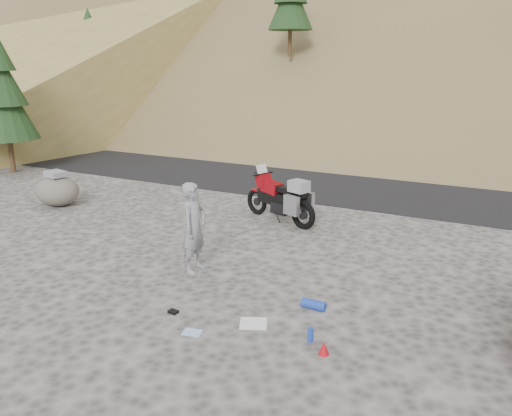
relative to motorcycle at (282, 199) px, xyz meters
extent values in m
plane|color=#3F3D3A|center=(-0.42, -3.55, -0.60)|extent=(140.00, 140.00, 0.00)
cube|color=black|center=(-0.42, 5.45, -0.60)|extent=(120.00, 7.00, 0.05)
cube|color=olive|center=(-30.42, 16.45, 1.40)|extent=(45.29, 46.00, 24.26)
cylinder|color=#392215|center=(-4.42, 10.45, 4.29)|extent=(0.17, 0.17, 1.40)
cone|color=black|center=(-4.42, 10.45, 5.84)|extent=(2.00, 2.00, 2.25)
cylinder|color=#392215|center=(-18.42, 12.45, 2.96)|extent=(0.15, 0.15, 1.26)
cone|color=black|center=(-18.42, 12.45, 4.35)|extent=(1.80, 1.80, 2.03)
cone|color=black|center=(-18.42, 12.45, 5.12)|extent=(1.35, 1.35, 1.58)
cone|color=black|center=(-18.42, 12.45, 5.89)|extent=(0.90, 0.90, 1.13)
cylinder|color=#392215|center=(-11.42, 0.95, 0.17)|extent=(0.18, 0.18, 1.54)
cone|color=black|center=(-11.42, 0.95, 1.87)|extent=(2.20, 2.20, 2.47)
cone|color=black|center=(-11.42, 0.95, 2.80)|extent=(1.65, 1.65, 1.93)
torus|color=black|center=(-0.89, 0.32, -0.25)|extent=(0.71, 0.36, 0.70)
cylinder|color=black|center=(-0.89, 0.32, -0.25)|extent=(0.22, 0.13, 0.21)
torus|color=black|center=(0.67, -0.23, -0.25)|extent=(0.75, 0.39, 0.75)
cylinder|color=black|center=(0.67, -0.23, -0.25)|extent=(0.25, 0.16, 0.23)
cylinder|color=black|center=(-0.81, 0.29, 0.14)|extent=(0.40, 0.19, 0.86)
cylinder|color=black|center=(-0.67, 0.24, 0.55)|extent=(0.27, 0.64, 0.05)
cube|color=black|center=(-0.14, 0.05, -0.02)|extent=(1.29, 0.67, 0.32)
cube|color=black|center=(-0.04, 0.01, -0.23)|extent=(0.56, 0.46, 0.30)
cube|color=maroon|center=(-0.37, 0.13, 0.25)|extent=(0.63, 0.49, 0.33)
cube|color=maroon|center=(-0.64, 0.23, 0.38)|extent=(0.42, 0.45, 0.38)
cube|color=silver|center=(-0.71, 0.25, 0.65)|extent=(0.22, 0.34, 0.27)
cube|color=black|center=(0.11, -0.04, 0.27)|extent=(0.63, 0.42, 0.13)
cube|color=black|center=(0.50, -0.17, 0.23)|extent=(0.42, 0.31, 0.11)
cube|color=#B9B9BE|center=(0.44, -0.45, 0.01)|extent=(0.44, 0.26, 0.48)
cube|color=#B9B9BE|center=(0.63, 0.07, 0.01)|extent=(0.44, 0.26, 0.48)
cube|color=gray|center=(0.52, -0.18, 0.44)|extent=(0.54, 0.49, 0.28)
cube|color=maroon|center=(-0.89, 0.32, 0.07)|extent=(0.34, 0.23, 0.04)
cylinder|color=black|center=(-0.05, -0.18, -0.41)|extent=(0.10, 0.22, 0.39)
cylinder|color=#B9B9BE|center=(0.42, -0.30, -0.18)|extent=(0.49, 0.25, 0.14)
imported|color=gray|center=(-0.24, -3.61, -0.60)|extent=(0.46, 0.67, 1.78)
ellipsoid|color=#545048|center=(-6.35, -1.50, -0.18)|extent=(1.63, 1.53, 0.84)
cube|color=gray|center=(-6.35, -1.50, 0.33)|extent=(0.74, 0.62, 0.18)
cube|color=white|center=(1.74, -4.94, -0.60)|extent=(0.54, 0.52, 0.01)
cylinder|color=#1B3AA6|center=(2.40, -4.05, -0.52)|extent=(0.41, 0.17, 0.16)
cylinder|color=#1B3AA6|center=(2.72, -5.02, -0.49)|extent=(0.10, 0.10, 0.23)
cone|color=#B30B14|center=(3.01, -5.24, -0.51)|extent=(0.20, 0.20, 0.20)
cube|color=black|center=(0.41, -5.23, -0.58)|extent=(0.17, 0.13, 0.04)
cube|color=#9CBBF1|center=(1.04, -5.60, -0.60)|extent=(0.33, 0.27, 0.01)
camera|label=1|loc=(4.97, -11.13, 3.34)|focal=35.00mm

